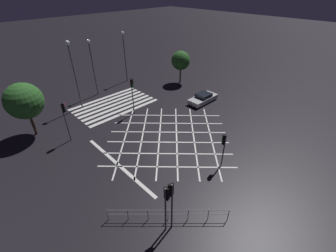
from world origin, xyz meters
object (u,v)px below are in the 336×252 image
at_px(street_tree_near, 24,101).
at_px(waiting_car, 203,98).
at_px(traffic_light_ne_main, 167,201).
at_px(street_lamp_west, 124,47).
at_px(traffic_light_median_south, 132,89).
at_px(street_lamp_far, 72,63).
at_px(traffic_light_se_main, 65,114).
at_px(traffic_light_ne_cross, 171,197).
at_px(street_lamp_east, 92,59).
at_px(street_tree_far, 181,61).
at_px(traffic_light_median_north, 224,144).

distance_m(street_tree_near, waiting_car, 20.35).
height_order(traffic_light_ne_main, street_lamp_west, street_lamp_west).
relative_size(traffic_light_median_south, street_lamp_west, 0.59).
bearing_deg(street_lamp_far, traffic_light_se_main, 55.40).
bearing_deg(waiting_car, traffic_light_ne_cross, 31.90).
relative_size(traffic_light_ne_main, waiting_car, 0.90).
height_order(street_lamp_east, street_tree_far, street_lamp_east).
height_order(traffic_light_se_main, traffic_light_median_north, traffic_light_se_main).
bearing_deg(waiting_car, traffic_light_median_south, -24.62).
bearing_deg(traffic_light_median_north, street_lamp_east, 0.45).
height_order(traffic_light_ne_main, street_lamp_far, street_lamp_far).
relative_size(traffic_light_ne_cross, traffic_light_se_main, 0.96).
bearing_deg(traffic_light_se_main, traffic_light_ne_main, -89.35).
relative_size(street_lamp_east, street_tree_far, 1.53).
relative_size(traffic_light_se_main, waiting_car, 0.97).
xyz_separation_m(traffic_light_ne_cross, street_lamp_west, (-13.09, -23.21, 2.40)).
relative_size(traffic_light_ne_cross, street_tree_far, 0.82).
relative_size(traffic_light_se_main, street_lamp_east, 0.56).
xyz_separation_m(traffic_light_median_south, street_lamp_far, (3.82, -6.03, 2.54)).
bearing_deg(street_lamp_west, waiting_car, 101.76).
xyz_separation_m(traffic_light_ne_cross, street_lamp_east, (-7.03, -21.87, 2.19)).
bearing_deg(street_tree_far, street_lamp_east, -23.44).
relative_size(traffic_light_median_south, street_lamp_far, 0.54).
relative_size(traffic_light_ne_cross, street_lamp_west, 0.53).
xyz_separation_m(street_tree_near, street_tree_far, (-21.46, 0.73, -0.41)).
distance_m(street_lamp_far, waiting_car, 16.59).
bearing_deg(traffic_light_se_main, street_lamp_west, 34.49).
xyz_separation_m(street_lamp_far, street_tree_far, (-15.17, 3.00, -2.26)).
bearing_deg(traffic_light_median_north, waiting_car, -44.61).
relative_size(traffic_light_ne_main, traffic_light_median_south, 0.87).
height_order(traffic_light_median_south, street_lamp_east, street_lamp_east).
bearing_deg(street_lamp_east, waiting_car, 126.39).
distance_m(street_lamp_east, waiting_car, 15.56).
xyz_separation_m(traffic_light_ne_cross, traffic_light_ne_main, (0.30, -0.06, -0.09)).
relative_size(traffic_light_ne_main, street_tree_far, 0.79).
height_order(traffic_light_median_north, street_lamp_east, street_lamp_east).
bearing_deg(street_tree_near, traffic_light_ne_cross, 98.76).
distance_m(street_lamp_east, street_tree_far, 12.89).
bearing_deg(street_lamp_east, traffic_light_ne_cross, 72.18).
bearing_deg(street_lamp_far, street_tree_near, 19.84).
relative_size(traffic_light_median_south, traffic_light_median_north, 1.33).
bearing_deg(traffic_light_se_main, street_tree_near, 121.79).
bearing_deg(street_lamp_far, waiting_car, 141.10).
height_order(traffic_light_ne_cross, street_tree_near, street_tree_near).
height_order(traffic_light_ne_cross, traffic_light_median_north, traffic_light_ne_cross).
bearing_deg(traffic_light_ne_main, street_tree_far, 41.25).
relative_size(traffic_light_median_south, street_tree_near, 0.79).
distance_m(traffic_light_median_south, street_tree_near, 10.81).
height_order(traffic_light_se_main, waiting_car, traffic_light_se_main).
distance_m(traffic_light_median_south, street_tree_far, 11.75).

